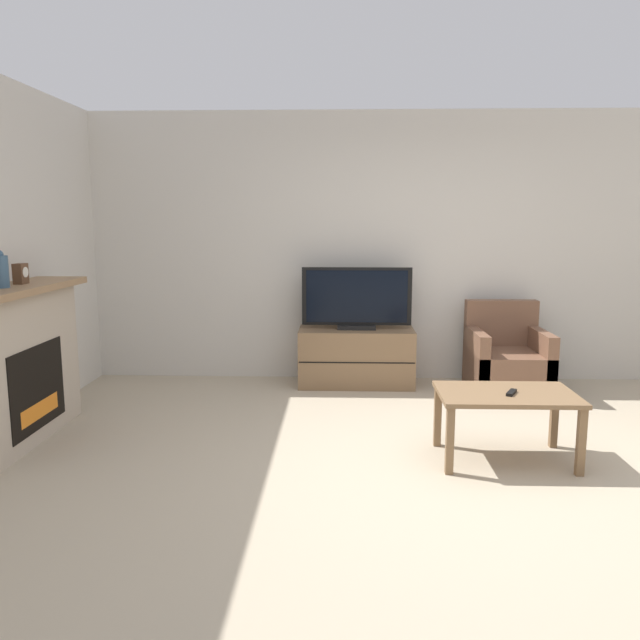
# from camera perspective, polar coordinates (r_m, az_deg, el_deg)

# --- Properties ---
(ground_plane) EXTENTS (24.00, 24.00, 0.00)m
(ground_plane) POSITION_cam_1_polar(r_m,az_deg,el_deg) (4.31, 12.39, -13.28)
(ground_plane) COLOR tan
(wall_back) EXTENTS (12.00, 0.06, 2.70)m
(wall_back) POSITION_cam_1_polar(r_m,az_deg,el_deg) (6.44, 8.84, 6.55)
(wall_back) COLOR beige
(wall_back) RESTS_ON ground
(fireplace) EXTENTS (0.45, 1.56, 1.16)m
(fireplace) POSITION_cam_1_polar(r_m,az_deg,el_deg) (5.04, -26.18, -3.68)
(fireplace) COLOR #B7A893
(fireplace) RESTS_ON ground
(mantel_vase_centre_left) EXTENTS (0.11, 0.11, 0.26)m
(mantel_vase_centre_left) POSITION_cam_1_polar(r_m,az_deg,el_deg) (4.83, -27.22, 4.05)
(mantel_vase_centre_left) COLOR #385670
(mantel_vase_centre_left) RESTS_ON fireplace
(mantel_clock) EXTENTS (0.08, 0.11, 0.15)m
(mantel_clock) POSITION_cam_1_polar(r_m,az_deg,el_deg) (5.08, -25.69, 3.84)
(mantel_clock) COLOR brown
(mantel_clock) RESTS_ON fireplace
(tv_stand) EXTENTS (1.13, 0.51, 0.57)m
(tv_stand) POSITION_cam_1_polar(r_m,az_deg,el_deg) (6.22, 3.32, -3.39)
(tv_stand) COLOR brown
(tv_stand) RESTS_ON ground
(tv) EXTENTS (1.07, 0.18, 0.61)m
(tv) POSITION_cam_1_polar(r_m,az_deg,el_deg) (6.12, 3.37, 1.81)
(tv) COLOR black
(tv) RESTS_ON tv_stand
(armchair) EXTENTS (0.70, 0.76, 0.85)m
(armchair) POSITION_cam_1_polar(r_m,az_deg,el_deg) (6.23, 16.67, -3.75)
(armchair) COLOR brown
(armchair) RESTS_ON ground
(coffee_table) EXTENTS (0.92, 0.59, 0.48)m
(coffee_table) POSITION_cam_1_polar(r_m,az_deg,el_deg) (4.44, 16.66, -7.17)
(coffee_table) COLOR brown
(coffee_table) RESTS_ON ground
(remote) EXTENTS (0.10, 0.15, 0.02)m
(remote) POSITION_cam_1_polar(r_m,az_deg,el_deg) (4.38, 17.10, -6.35)
(remote) COLOR black
(remote) RESTS_ON coffee_table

